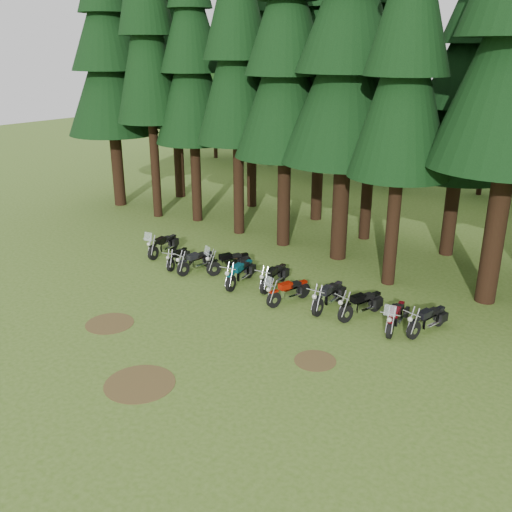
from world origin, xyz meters
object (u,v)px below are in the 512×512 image
object	(u,v)px
motorcycle_2	(196,262)
motorcycle_5	(274,277)
motorcycle_9	(396,318)
motorcycle_8	(361,305)
motorcycle_1	(178,258)
motorcycle_7	(328,297)
motorcycle_4	(240,274)
motorcycle_10	(427,321)
motorcycle_3	(229,262)
motorcycle_6	(288,292)
motorcycle_0	(163,245)

from	to	relation	value
motorcycle_2	motorcycle_5	world-z (taller)	motorcycle_5
motorcycle_9	motorcycle_5	bearing A→B (deg)	165.03
motorcycle_2	motorcycle_8	distance (m)	8.22
motorcycle_1	motorcycle_7	xyz separation A→B (m)	(7.95, 0.45, 0.09)
motorcycle_7	motorcycle_8	size ratio (longest dim) A/B	1.05
motorcycle_4	motorcycle_7	xyz separation A→B (m)	(4.27, 0.30, 0.00)
motorcycle_1	motorcycle_10	distance (m)	11.85
motorcycle_5	motorcycle_9	world-z (taller)	motorcycle_9
motorcycle_4	motorcycle_9	bearing A→B (deg)	-9.63
motorcycle_4	motorcycle_5	bearing A→B (deg)	13.52
motorcycle_9	motorcycle_2	bearing A→B (deg)	170.69
motorcycle_10	motorcycle_7	bearing A→B (deg)	-160.73
motorcycle_2	motorcycle_9	xyz separation A→B (m)	(9.69, 0.37, 0.01)
motorcycle_1	motorcycle_5	xyz separation A→B (m)	(5.04, 0.79, 0.06)
motorcycle_3	motorcycle_8	bearing A→B (deg)	18.99
motorcycle_4	motorcycle_6	xyz separation A→B (m)	(2.74, -0.24, -0.02)
motorcycle_0	motorcycle_5	world-z (taller)	motorcycle_0
motorcycle_8	motorcycle_9	xyz separation A→B (m)	(1.49, -0.15, -0.01)
motorcycle_8	motorcycle_10	xyz separation A→B (m)	(2.49, 0.34, -0.02)
motorcycle_2	motorcycle_9	distance (m)	9.70
motorcycle_10	motorcycle_8	bearing A→B (deg)	-159.97
motorcycle_3	motorcycle_9	distance (m)	8.43
motorcycle_9	motorcycle_7	bearing A→B (deg)	168.27
motorcycle_2	motorcycle_3	world-z (taller)	motorcycle_3
motorcycle_4	motorcycle_9	distance (m)	7.14
motorcycle_5	motorcycle_6	world-z (taller)	motorcycle_6
motorcycle_3	motorcycle_7	distance (m)	5.56
motorcycle_9	motorcycle_4	bearing A→B (deg)	170.85
motorcycle_4	motorcycle_9	world-z (taller)	motorcycle_9
motorcycle_9	motorcycle_10	bearing A→B (deg)	14.77
motorcycle_8	motorcycle_10	size ratio (longest dim) A/B	1.03
motorcycle_0	motorcycle_2	size ratio (longest dim) A/B	1.07
motorcycle_0	motorcycle_9	xyz separation A→B (m)	(12.51, -0.21, -0.03)
motorcycle_2	motorcycle_10	size ratio (longest dim) A/B	1.00
motorcycle_2	motorcycle_3	distance (m)	1.52
motorcycle_3	motorcycle_4	world-z (taller)	motorcycle_3
motorcycle_7	motorcycle_9	bearing A→B (deg)	-3.79
motorcycle_4	motorcycle_8	xyz separation A→B (m)	(5.65, 0.44, -0.01)
motorcycle_0	motorcycle_6	bearing A→B (deg)	-15.14
motorcycle_5	motorcycle_7	world-z (taller)	motorcycle_7
motorcycle_5	motorcycle_10	world-z (taller)	motorcycle_5
motorcycle_5	motorcycle_3	bearing A→B (deg)	168.79
motorcycle_1	motorcycle_8	bearing A→B (deg)	-14.56
motorcycle_3	motorcycle_7	size ratio (longest dim) A/B	0.94
motorcycle_7	motorcycle_10	xyz separation A→B (m)	(3.87, 0.48, -0.03)
motorcycle_3	motorcycle_7	xyz separation A→B (m)	(5.55, -0.45, 0.01)
motorcycle_1	motorcycle_9	distance (m)	10.83
motorcycle_6	motorcycle_9	size ratio (longest dim) A/B	1.00
motorcycle_4	motorcycle_5	distance (m)	1.50
motorcycle_3	motorcycle_4	size ratio (longest dim) A/B	0.95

